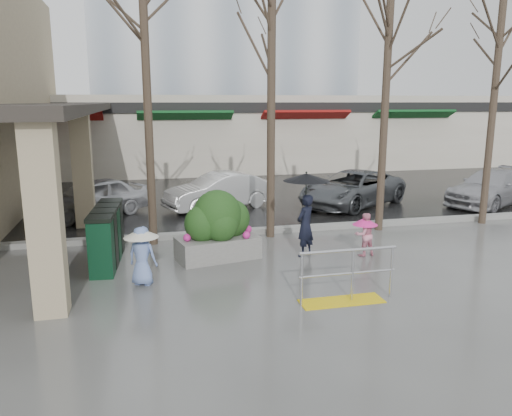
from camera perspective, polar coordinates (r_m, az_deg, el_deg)
name	(u,v)px	position (r m, az deg, el deg)	size (l,w,h in m)	color
ground	(259,285)	(10.35, 0.39, -8.80)	(120.00, 120.00, 0.00)	#51514F
street_asphalt	(176,162)	(31.69, -9.17, 5.24)	(120.00, 36.00, 0.01)	black
curb	(226,233)	(14.06, -3.50, -2.84)	(120.00, 0.30, 0.15)	gray
canopy_slab	(55,104)	(17.57, -21.97, 11.01)	(2.80, 18.00, 0.25)	#2D2823
pillar_front	(45,218)	(9.24, -22.99, -1.01)	(0.55, 0.55, 3.50)	tan
pillar_back	(83,169)	(15.60, -19.20, 4.26)	(0.55, 0.55, 3.50)	tan
storefront_row	(217,133)	(27.75, -4.49, 8.57)	(34.00, 6.74, 4.00)	beige
handrail	(345,282)	(9.57, 10.16, -8.38)	(1.90, 0.50, 1.03)	yellow
tree_west	(145,43)	(13.07, -12.59, 17.92)	(3.20, 3.20, 6.80)	#382B21
tree_midwest	(272,40)	(13.55, 1.79, 18.61)	(3.20, 3.20, 7.00)	#382B21
tree_mideast	(388,58)	(14.72, 14.81, 16.25)	(3.20, 3.20, 6.50)	#382B21
tree_east	(499,41)	(16.68, 26.07, 16.73)	(3.20, 3.20, 7.20)	#382B21
woman	(306,205)	(11.99, 5.70, 0.31)	(1.12, 1.12, 2.07)	black
child_pink	(365,231)	(12.38, 12.31, -2.62)	(0.61, 0.61, 1.06)	pink
child_blue	(142,250)	(10.42, -12.92, -4.74)	(0.71, 0.71, 1.23)	#7893D5
planter	(218,226)	(11.87, -4.40, -2.06)	(2.06, 1.33, 1.67)	slate
news_boxes	(107,235)	(12.02, -16.66, -3.03)	(0.72, 2.40, 1.32)	#0C361F
car_a	(92,198)	(17.05, -18.26, 1.12)	(1.49, 3.70, 1.26)	silver
car_b	(219,191)	(17.45, -4.23, 1.94)	(1.33, 3.82, 1.26)	silver
car_c	(352,188)	(18.26, 10.95, 2.21)	(2.09, 4.53, 1.26)	#525659
car_d	(492,187)	(20.11, 25.38, 2.15)	(1.77, 4.34, 1.26)	#A7A7AC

